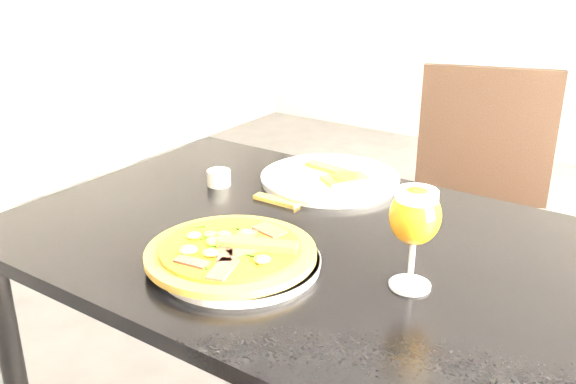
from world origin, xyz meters
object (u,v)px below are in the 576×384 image
Objects in this scene: chair_far at (478,212)px; pizza at (232,251)px; dining_table at (307,277)px; beer_glass at (415,217)px.

chair_far reaches higher than pizza.
chair_far reaches higher than dining_table.
beer_glass is (0.25, -0.06, 0.22)m from dining_table.
beer_glass is (0.17, -0.92, 0.36)m from chair_far.
beer_glass is (0.30, 0.11, 0.10)m from pizza.
pizza is (-0.12, -1.02, 0.26)m from chair_far.
dining_table is 0.87m from chair_far.
dining_table is 3.93× the size of pizza.
pizza is 0.33m from beer_glass.
chair_far reaches higher than beer_glass.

